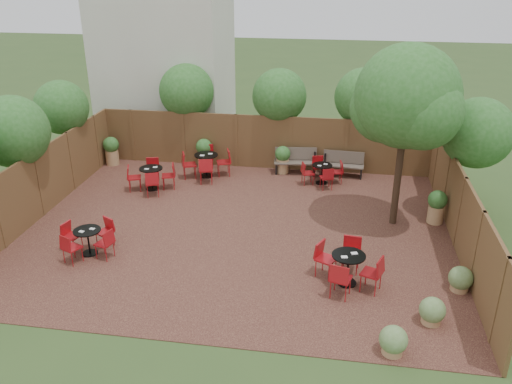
# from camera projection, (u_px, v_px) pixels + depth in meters

# --- Properties ---
(ground) EXTENTS (80.00, 80.00, 0.00)m
(ground) POSITION_uv_depth(u_px,v_px,m) (238.00, 230.00, 15.20)
(ground) COLOR #354F23
(ground) RESTS_ON ground
(courtyard_paving) EXTENTS (12.00, 10.00, 0.02)m
(courtyard_paving) POSITION_uv_depth(u_px,v_px,m) (238.00, 229.00, 15.20)
(courtyard_paving) COLOR #371916
(courtyard_paving) RESTS_ON ground
(fence_back) EXTENTS (12.00, 0.08, 2.00)m
(fence_back) POSITION_uv_depth(u_px,v_px,m) (263.00, 142.00, 19.32)
(fence_back) COLOR #4F361D
(fence_back) RESTS_ON ground
(fence_left) EXTENTS (0.08, 10.00, 2.00)m
(fence_left) POSITION_uv_depth(u_px,v_px,m) (38.00, 185.00, 15.66)
(fence_left) COLOR #4F361D
(fence_left) RESTS_ON ground
(fence_right) EXTENTS (0.08, 10.00, 2.00)m
(fence_right) POSITION_uv_depth(u_px,v_px,m) (461.00, 213.00, 13.94)
(fence_right) COLOR #4F361D
(fence_right) RESTS_ON ground
(neighbour_building) EXTENTS (5.00, 4.00, 8.00)m
(neighbour_building) POSITION_uv_depth(u_px,v_px,m) (165.00, 43.00, 21.47)
(neighbour_building) COLOR beige
(neighbour_building) RESTS_ON ground
(overhang_foliage) EXTENTS (15.50, 10.52, 2.37)m
(overhang_foliage) POSITION_uv_depth(u_px,v_px,m) (188.00, 116.00, 16.54)
(overhang_foliage) COLOR #265D1E
(overhang_foliage) RESTS_ON ground
(courtyard_tree) EXTENTS (2.91, 2.84, 5.18)m
(courtyard_tree) POSITION_uv_depth(u_px,v_px,m) (406.00, 102.00, 14.11)
(courtyard_tree) COLOR black
(courtyard_tree) RESTS_ON courtyard_paving
(park_bench_left) EXTENTS (1.55, 0.66, 0.93)m
(park_bench_left) POSITION_uv_depth(u_px,v_px,m) (295.00, 160.00, 19.01)
(park_bench_left) COLOR brown
(park_bench_left) RESTS_ON courtyard_paving
(park_bench_right) EXTENTS (1.46, 0.56, 0.88)m
(park_bench_right) POSITION_uv_depth(u_px,v_px,m) (343.00, 164.00, 18.77)
(park_bench_right) COLOR brown
(park_bench_right) RESTS_ON courtyard_paving
(bistro_tables) EXTENTS (8.24, 7.81, 0.95)m
(bistro_tables) POSITION_uv_depth(u_px,v_px,m) (222.00, 196.00, 16.21)
(bistro_tables) COLOR black
(bistro_tables) RESTS_ON courtyard_paving
(planters) EXTENTS (11.87, 3.93, 1.08)m
(planters) POSITION_uv_depth(u_px,v_px,m) (239.00, 163.00, 18.54)
(planters) COLOR #A98154
(planters) RESTS_ON courtyard_paving
(low_shrubs) EXTENTS (2.27, 3.03, 0.61)m
(low_shrubs) POSITION_uv_depth(u_px,v_px,m) (431.00, 309.00, 11.26)
(low_shrubs) COLOR #A98154
(low_shrubs) RESTS_ON courtyard_paving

